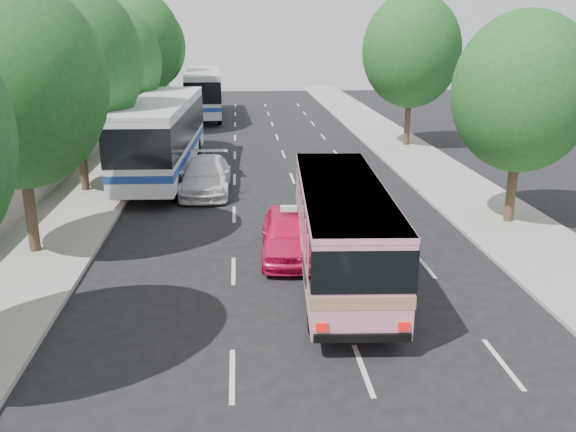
{
  "coord_description": "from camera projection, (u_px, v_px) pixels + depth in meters",
  "views": [
    {
      "loc": [
        -1.63,
        -13.72,
        7.28
      ],
      "look_at": [
        -0.15,
        4.49,
        1.6
      ],
      "focal_mm": 38.0,
      "sensor_mm": 36.0,
      "label": 1
    }
  ],
  "objects": [
    {
      "name": "tree_left_e",
      "position": [
        136.0,
        40.0,
        41.28
      ],
      "size": [
        6.3,
        6.3,
        9.82
      ],
      "color": "#38281E",
      "rests_on": "ground"
    },
    {
      "name": "tree_right_near",
      "position": [
        526.0,
        87.0,
        22.04
      ],
      "size": [
        5.1,
        5.1,
        7.95
      ],
      "color": "#38281E",
      "rests_on": "ground"
    },
    {
      "name": "pink_bus",
      "position": [
        342.0,
        222.0,
        17.75
      ],
      "size": [
        2.89,
        9.38,
        2.95
      ],
      "rotation": [
        0.0,
        0.0,
        -0.06
      ],
      "color": "pink",
      "rests_on": "ground"
    },
    {
      "name": "taxi_roof_sign",
      "position": [
        289.0,
        208.0,
        19.8
      ],
      "size": [
        0.56,
        0.21,
        0.18
      ],
      "primitive_type": "cube",
      "rotation": [
        0.0,
        0.0,
        -0.05
      ],
      "color": "silver",
      "rests_on": "pink_taxi"
    },
    {
      "name": "white_pickup",
      "position": [
        206.0,
        176.0,
        27.85
      ],
      "size": [
        2.29,
        5.41,
        1.56
      ],
      "primitive_type": "imported",
      "rotation": [
        0.0,
        0.0,
        -0.02
      ],
      "color": "silver",
      "rests_on": "ground"
    },
    {
      "name": "pink_taxi",
      "position": [
        289.0,
        234.0,
        20.06
      ],
      "size": [
        2.07,
        4.63,
        1.55
      ],
      "primitive_type": "imported",
      "rotation": [
        0.0,
        0.0,
        -0.05
      ],
      "color": "#E51351",
      "rests_on": "ground"
    },
    {
      "name": "sidewalk_right",
      "position": [
        416.0,
        158.0,
        35.02
      ],
      "size": [
        4.0,
        90.0,
        0.12
      ],
      "primitive_type": "cube",
      "color": "#9E998E",
      "rests_on": "ground"
    },
    {
      "name": "tree_left_b",
      "position": [
        15.0,
        77.0,
        18.62
      ],
      "size": [
        5.7,
        5.7,
        8.88
      ],
      "color": "#38281E",
      "rests_on": "ground"
    },
    {
      "name": "tour_coach_front",
      "position": [
        162.0,
        131.0,
        30.32
      ],
      "size": [
        3.36,
        13.14,
        3.9
      ],
      "rotation": [
        0.0,
        0.0,
        -0.04
      ],
      "color": "silver",
      "rests_on": "ground"
    },
    {
      "name": "tree_right_far",
      "position": [
        413.0,
        47.0,
        37.02
      ],
      "size": [
        6.0,
        6.0,
        9.35
      ],
      "color": "#38281E",
      "rests_on": "ground"
    },
    {
      "name": "tree_left_c",
      "position": [
        74.0,
        55.0,
        26.13
      ],
      "size": [
        6.0,
        6.0,
        9.35
      ],
      "color": "#38281E",
      "rests_on": "ground"
    },
    {
      "name": "tree_left_d",
      "position": [
        113.0,
        58.0,
        33.9
      ],
      "size": [
        5.52,
        5.52,
        8.6
      ],
      "color": "#38281E",
      "rests_on": "ground"
    },
    {
      "name": "ground",
      "position": [
        308.0,
        329.0,
        15.34
      ],
      "size": [
        120.0,
        120.0,
        0.0
      ],
      "primitive_type": "plane",
      "color": "black",
      "rests_on": "ground"
    },
    {
      "name": "sidewalk_left",
      "position": [
        115.0,
        163.0,
        33.7
      ],
      "size": [
        4.0,
        90.0,
        0.15
      ],
      "primitive_type": "cube",
      "color": "#9E998E",
      "rests_on": "ground"
    },
    {
      "name": "tree_left_f",
      "position": [
        150.0,
        44.0,
        49.01
      ],
      "size": [
        5.88,
        5.88,
        9.16
      ],
      "color": "#38281E",
      "rests_on": "ground"
    },
    {
      "name": "tour_coach_rear",
      "position": [
        203.0,
        89.0,
        50.92
      ],
      "size": [
        3.3,
        12.91,
        3.83
      ],
      "rotation": [
        0.0,
        0.0,
        0.04
      ],
      "color": "silver",
      "rests_on": "ground"
    },
    {
      "name": "low_wall",
      "position": [
        80.0,
        149.0,
        33.32
      ],
      "size": [
        0.3,
        90.0,
        1.5
      ],
      "primitive_type": "cube",
      "color": "#9E998E",
      "rests_on": "sidewalk_left"
    }
  ]
}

